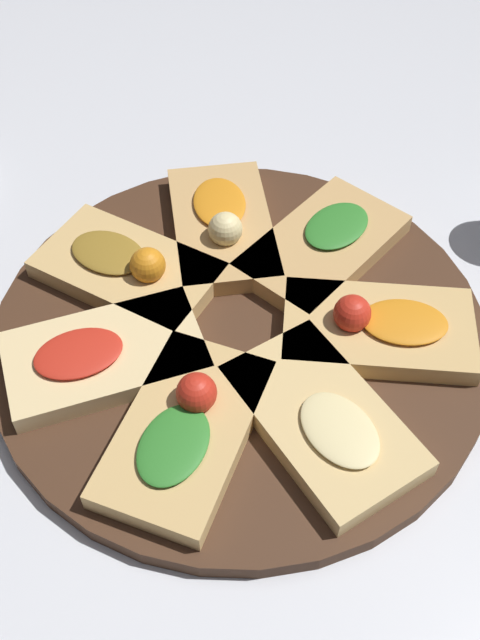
% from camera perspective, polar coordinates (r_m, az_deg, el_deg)
% --- Properties ---
extents(ground_plane, '(3.00, 3.00, 0.00)m').
position_cam_1_polar(ground_plane, '(0.67, 0.00, -1.40)').
color(ground_plane, silver).
extents(serving_board, '(0.43, 0.43, 0.02)m').
position_cam_1_polar(serving_board, '(0.66, 0.00, -0.97)').
color(serving_board, '#422819').
rests_on(serving_board, ground_plane).
extents(focaccia_slice_0, '(0.18, 0.18, 0.03)m').
position_cam_1_polar(focaccia_slice_0, '(0.63, -10.40, -2.69)').
color(focaccia_slice_0, '#E5C689').
rests_on(focaccia_slice_0, serving_board).
extents(focaccia_slice_1, '(0.12, 0.18, 0.04)m').
position_cam_1_polar(focaccia_slice_1, '(0.58, -4.16, -8.23)').
color(focaccia_slice_1, tan).
rests_on(focaccia_slice_1, serving_board).
extents(focaccia_slice_2, '(0.19, 0.16, 0.03)m').
position_cam_1_polar(focaccia_slice_2, '(0.59, 6.38, -7.56)').
color(focaccia_slice_2, '#DBB775').
rests_on(focaccia_slice_2, serving_board).
extents(focaccia_slice_3, '(0.19, 0.15, 0.04)m').
position_cam_1_polar(focaccia_slice_3, '(0.65, 10.44, -0.56)').
color(focaccia_slice_3, tan).
rests_on(focaccia_slice_3, serving_board).
extents(focaccia_slice_4, '(0.12, 0.18, 0.03)m').
position_cam_1_polar(focaccia_slice_4, '(0.71, 6.41, 5.71)').
color(focaccia_slice_4, tan).
rests_on(focaccia_slice_4, serving_board).
extents(focaccia_slice_5, '(0.17, 0.18, 0.04)m').
position_cam_1_polar(focaccia_slice_5, '(0.73, -1.35, 7.27)').
color(focaccia_slice_5, tan).
rests_on(focaccia_slice_5, serving_board).
extents(focaccia_slice_6, '(0.16, 0.09, 0.04)m').
position_cam_1_polar(focaccia_slice_6, '(0.69, -8.55, 3.88)').
color(focaccia_slice_6, tan).
rests_on(focaccia_slice_6, serving_board).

